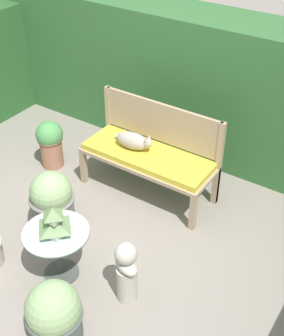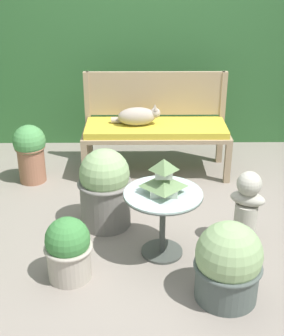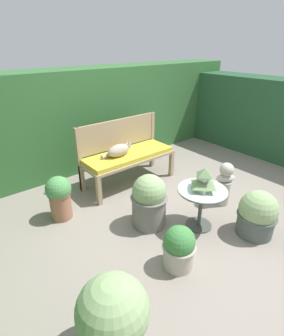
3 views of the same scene
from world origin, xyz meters
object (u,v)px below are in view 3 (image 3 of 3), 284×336
cat (119,150)px  garden_bust (225,183)px  patio_table (202,198)px  potted_plant_bench_right (113,319)px  potted_plant_table_far (149,201)px  potted_plant_bench_left (179,247)px  potted_plant_path_edge (257,214)px  garden_bench (129,157)px  potted_plant_hedge_corner (59,196)px  pagoda_birdhouse (204,181)px

cat → garden_bust: cat is taller
patio_table → potted_plant_bench_right: size_ratio=0.83×
cat → potted_plant_table_far: size_ratio=0.73×
potted_plant_bench_left → potted_plant_path_edge: size_ratio=0.84×
potted_plant_path_edge → potted_plant_table_far: 1.25m
patio_table → potted_plant_bench_left: size_ratio=1.23×
garden_bench → garden_bust: (0.65, -1.31, -0.12)m
potted_plant_path_edge → potted_plant_bench_right: potted_plant_bench_right is taller
potted_plant_table_far → potted_plant_bench_right: size_ratio=0.97×
garden_bust → potted_plant_bench_left: bearing=-137.9°
patio_table → potted_plant_bench_left: 0.74m
garden_bust → potted_plant_hedge_corner: garden_bust is taller
pagoda_birdhouse → potted_plant_path_edge: 0.74m
potted_plant_table_far → potted_plant_bench_right: bearing=-139.8°
garden_bench → pagoda_birdhouse: pagoda_birdhouse is taller
potted_plant_bench_left → potted_plant_hedge_corner: bearing=110.5°
garden_bench → patio_table: 1.43m
cat → potted_plant_bench_left: 1.81m
cat → potted_plant_bench_right: cat is taller
garden_bench → potted_plant_path_edge: potted_plant_path_edge is taller
cat → potted_plant_table_far: bearing=-109.6°
patio_table → potted_plant_bench_left: (-0.66, -0.28, -0.17)m
potted_plant_bench_right → potted_plant_table_far: bearing=40.2°
potted_plant_bench_left → potted_plant_bench_right: (-0.95, -0.28, 0.13)m
cat → potted_plant_table_far: 1.08m
pagoda_birdhouse → potted_plant_bench_right: size_ratio=0.38×
garden_bench → potted_plant_bench_right: (-1.61, -1.99, -0.09)m
patio_table → pagoda_birdhouse: bearing=90.0°
potted_plant_hedge_corner → potted_plant_bench_right: 1.83m
pagoda_birdhouse → garden_bust: pagoda_birdhouse is taller
garden_bench → potted_plant_path_edge: 1.98m
pagoda_birdhouse → potted_plant_hedge_corner: pagoda_birdhouse is taller
potted_plant_hedge_corner → cat: bearing=10.6°
potted_plant_bench_right → cat: bearing=54.3°
potted_plant_hedge_corner → potted_plant_path_edge: bearing=-46.7°
potted_plant_bench_left → potted_plant_path_edge: (1.06, -0.22, 0.03)m
garden_bench → patio_table: bearing=-89.9°
patio_table → potted_plant_table_far: 0.62m
cat → garden_bust: 1.57m
potted_plant_table_far → potted_plant_hedge_corner: bearing=133.8°
garden_bench → potted_plant_bench_right: bearing=-129.0°
patio_table → pagoda_birdhouse: size_ratio=2.17×
garden_bench → potted_plant_table_far: size_ratio=2.16×
potted_plant_path_edge → potted_plant_bench_right: bearing=-178.2°
garden_bust → potted_plant_table_far: (-1.09, 0.30, 0.01)m
potted_plant_bench_left → potted_plant_path_edge: potted_plant_path_edge is taller
patio_table → garden_bust: size_ratio=0.93×
cat → potted_plant_hedge_corner: (-1.05, -0.20, -0.29)m
garden_bench → pagoda_birdhouse: bearing=-89.9°
potted_plant_bench_left → potted_plant_hedge_corner: size_ratio=0.80×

